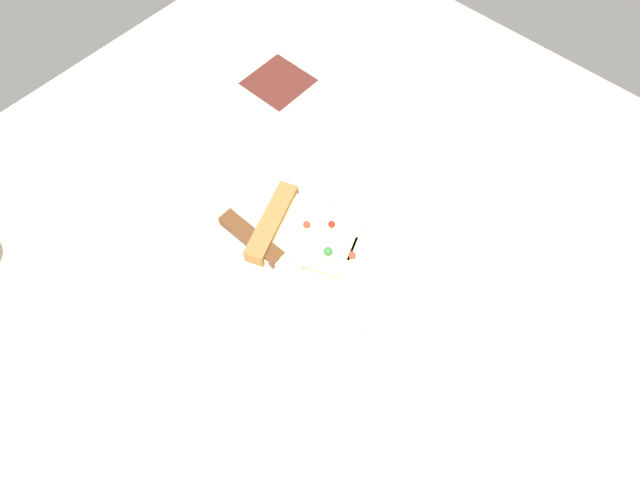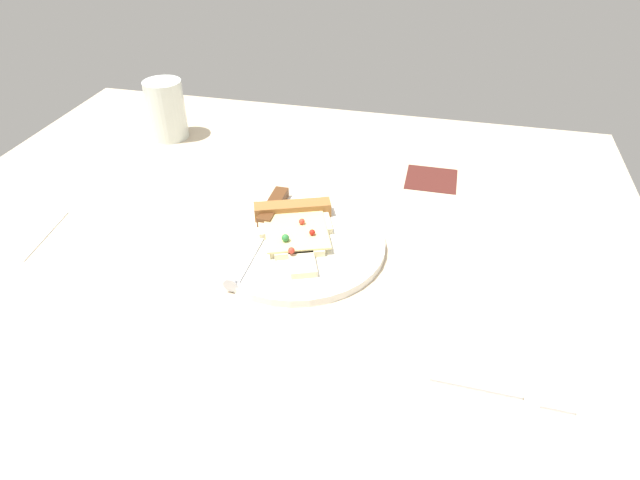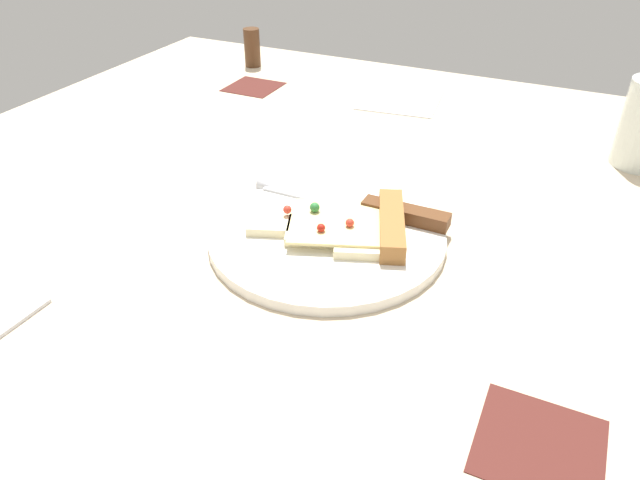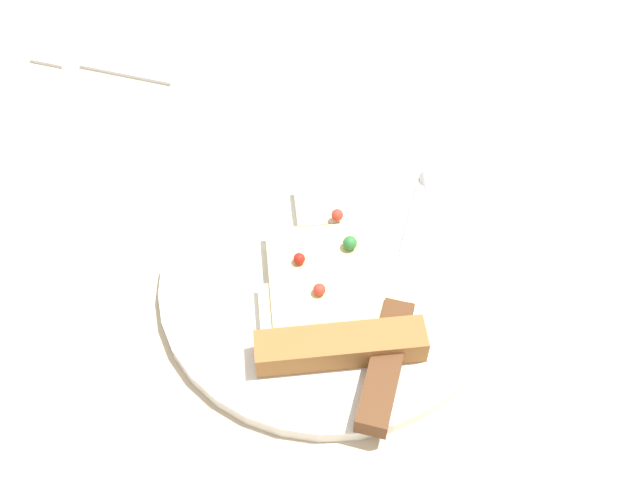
{
  "view_description": "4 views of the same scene",
  "coord_description": "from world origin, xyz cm",
  "px_view_note": "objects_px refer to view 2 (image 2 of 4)",
  "views": [
    {
      "loc": [
        22.81,
        18.97,
        65.64
      ],
      "look_at": [
        -4.61,
        -5.53,
        2.85
      ],
      "focal_mm": 32.06,
      "sensor_mm": 36.0,
      "label": 1
    },
    {
      "loc": [
        -23.33,
        56.67,
        48.76
      ],
      "look_at": [
        -8.97,
        -4.08,
        3.2
      ],
      "focal_mm": 30.5,
      "sensor_mm": 36.0,
      "label": 2
    },
    {
      "loc": [
        -54.78,
        -28.2,
        36.36
      ],
      "look_at": [
        -8.26,
        -6.28,
        2.06
      ],
      "focal_mm": 33.09,
      "sensor_mm": 36.0,
      "label": 3
    },
    {
      "loc": [
        2.58,
        -37.83,
        46.58
      ],
      "look_at": [
        -6.27,
        -3.83,
        3.0
      ],
      "focal_mm": 40.82,
      "sensor_mm": 36.0,
      "label": 4
    }
  ],
  "objects_px": {
    "knife": "(264,224)",
    "drinking_glass": "(166,110)",
    "pizza_slice": "(295,227)",
    "fork": "(510,391)",
    "napkin": "(8,232)",
    "plate": "(297,244)"
  },
  "relations": [
    {
      "from": "plate",
      "to": "napkin",
      "type": "xyz_separation_m",
      "value": [
        0.45,
        0.07,
        -0.0
      ]
    },
    {
      "from": "knife",
      "to": "pizza_slice",
      "type": "bearing_deg",
      "value": 179.94
    },
    {
      "from": "pizza_slice",
      "to": "fork",
      "type": "distance_m",
      "value": 0.38
    },
    {
      "from": "fork",
      "to": "drinking_glass",
      "type": "bearing_deg",
      "value": -126.37
    },
    {
      "from": "pizza_slice",
      "to": "napkin",
      "type": "height_order",
      "value": "pizza_slice"
    },
    {
      "from": "pizza_slice",
      "to": "knife",
      "type": "xyz_separation_m",
      "value": [
        0.05,
        -0.0,
        -0.0
      ]
    },
    {
      "from": "knife",
      "to": "napkin",
      "type": "bearing_deg",
      "value": 13.6
    },
    {
      "from": "fork",
      "to": "pizza_slice",
      "type": "bearing_deg",
      "value": -124.82
    },
    {
      "from": "fork",
      "to": "knife",
      "type": "bearing_deg",
      "value": -120.86
    },
    {
      "from": "knife",
      "to": "fork",
      "type": "bearing_deg",
      "value": 147.72
    },
    {
      "from": "knife",
      "to": "fork",
      "type": "relative_size",
      "value": 1.56
    },
    {
      "from": "knife",
      "to": "drinking_glass",
      "type": "distance_m",
      "value": 0.41
    },
    {
      "from": "plate",
      "to": "napkin",
      "type": "relative_size",
      "value": 2.01
    },
    {
      "from": "drinking_glass",
      "to": "pizza_slice",
      "type": "bearing_deg",
      "value": 140.5
    },
    {
      "from": "knife",
      "to": "drinking_glass",
      "type": "relative_size",
      "value": 2.06
    },
    {
      "from": "plate",
      "to": "fork",
      "type": "height_order",
      "value": "plate"
    },
    {
      "from": "pizza_slice",
      "to": "fork",
      "type": "bearing_deg",
      "value": 122.48
    },
    {
      "from": "plate",
      "to": "pizza_slice",
      "type": "bearing_deg",
      "value": -69.0
    },
    {
      "from": "fork",
      "to": "napkin",
      "type": "height_order",
      "value": "fork"
    },
    {
      "from": "pizza_slice",
      "to": "napkin",
      "type": "distance_m",
      "value": 0.45
    },
    {
      "from": "pizza_slice",
      "to": "knife",
      "type": "height_order",
      "value": "pizza_slice"
    },
    {
      "from": "fork",
      "to": "napkin",
      "type": "distance_m",
      "value": 0.76
    }
  ]
}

